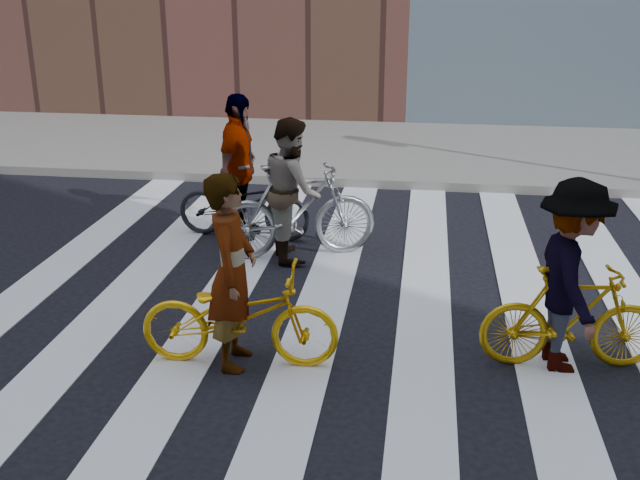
% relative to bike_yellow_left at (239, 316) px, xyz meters
% --- Properties ---
extents(ground, '(100.00, 100.00, 0.00)m').
position_rel_bike_yellow_left_xyz_m(ground, '(1.11, 0.95, -0.47)').
color(ground, black).
rests_on(ground, ground).
extents(sidewalk_far, '(100.00, 5.00, 0.15)m').
position_rel_bike_yellow_left_xyz_m(sidewalk_far, '(1.11, 8.45, -0.40)').
color(sidewalk_far, gray).
rests_on(sidewalk_far, ground).
extents(zebra_crosswalk, '(8.25, 10.00, 0.01)m').
position_rel_bike_yellow_left_xyz_m(zebra_crosswalk, '(1.11, 0.95, -0.46)').
color(zebra_crosswalk, silver).
rests_on(zebra_crosswalk, ground).
extents(bike_yellow_left, '(1.82, 0.73, 0.94)m').
position_rel_bike_yellow_left_xyz_m(bike_yellow_left, '(0.00, 0.00, 0.00)').
color(bike_yellow_left, yellow).
rests_on(bike_yellow_left, ground).
extents(bike_silver_mid, '(2.07, 1.16, 1.20)m').
position_rel_bike_yellow_left_xyz_m(bike_silver_mid, '(0.04, 2.74, 0.13)').
color(bike_silver_mid, '#989AA1').
rests_on(bike_silver_mid, ground).
extents(bike_yellow_right, '(1.65, 0.61, 0.97)m').
position_rel_bike_yellow_left_xyz_m(bike_yellow_right, '(2.94, 0.36, 0.01)').
color(bike_yellow_right, '#C7920B').
rests_on(bike_yellow_right, ground).
extents(bike_dark_rear, '(1.87, 0.78, 0.96)m').
position_rel_bike_yellow_left_xyz_m(bike_dark_rear, '(-0.78, 3.36, 0.01)').
color(bike_dark_rear, black).
rests_on(bike_dark_rear, ground).
extents(rider_left, '(0.47, 0.68, 1.80)m').
position_rel_bike_yellow_left_xyz_m(rider_left, '(-0.05, -0.00, 0.43)').
color(rider_left, slate).
rests_on(rider_left, ground).
extents(rider_mid, '(0.90, 1.02, 1.76)m').
position_rel_bike_yellow_left_xyz_m(rider_mid, '(-0.01, 2.74, 0.41)').
color(rider_mid, slate).
rests_on(rider_mid, ground).
extents(rider_right, '(0.76, 1.19, 1.76)m').
position_rel_bike_yellow_left_xyz_m(rider_right, '(2.89, 0.36, 0.41)').
color(rider_right, slate).
rests_on(rider_right, ground).
extents(rider_rear, '(0.56, 1.16, 1.93)m').
position_rel_bike_yellow_left_xyz_m(rider_rear, '(-0.83, 3.36, 0.49)').
color(rider_rear, slate).
rests_on(rider_rear, ground).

